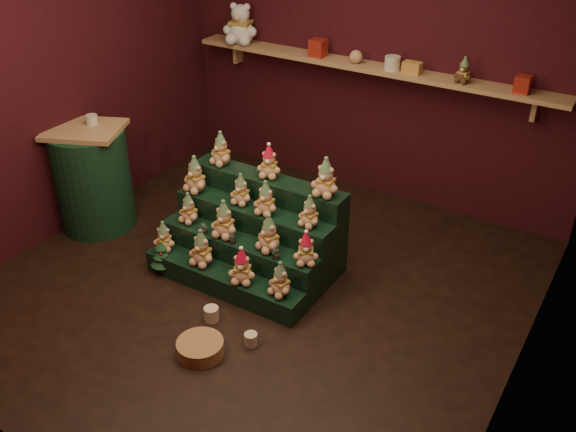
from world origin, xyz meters
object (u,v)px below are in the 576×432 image
Objects in this scene: mug_right at (251,339)px; wicker_basket at (200,348)px; white_bear at (241,18)px; snow_globe_a at (204,228)px; snow_globe_c at (276,253)px; side_table at (93,178)px; brown_bear at (464,70)px; mug_left at (211,314)px; riser_tier_front at (223,281)px; mini_christmas_tree at (162,256)px; snow_globe_b at (232,239)px.

mug_right is 0.36m from wicker_basket.
white_bear reaches higher than wicker_basket.
snow_globe_a is 0.26× the size of wicker_basket.
snow_globe_a is 1.01× the size of snow_globe_c.
brown_bear reaches higher than side_table.
mug_left is 0.41m from mug_right.
riser_tier_front reaches higher than wicker_basket.
white_bear is at bearing -171.29° from brown_bear.
wicker_basket is at bearing -64.78° from mug_left.
mug_right is at bearing -68.17° from white_bear.
wicker_basket is 3.11m from brown_bear.
snow_globe_a reaches higher than mini_christmas_tree.
snow_globe_a is at bearing 38.12° from mini_christmas_tree.
mini_christmas_tree is at bearing -39.26° from side_table.
wicker_basket is (0.30, -0.66, -0.04)m from riser_tier_front.
side_table reaches higher than wicker_basket.
snow_globe_c is at bearing 12.81° from mini_christmas_tree.
wicker_basket is 1.55× the size of brown_bear.
mini_christmas_tree is at bearing -120.00° from brown_bear.
snow_globe_a is 0.18× the size of white_bear.
mug_left is (0.71, -0.28, -0.10)m from mini_christmas_tree.
riser_tier_front is at bearing -28.83° from snow_globe_a.
mini_christmas_tree is 3.48× the size of mug_right.
snow_globe_b is at bearing 134.34° from mug_right.
side_table reaches higher than snow_globe_a.
riser_tier_front is 0.53m from snow_globe_c.
brown_bear is (0.79, 2.67, 1.38)m from wicker_basket.
white_bear is at bearing 119.51° from mug_left.
snow_globe_b is 2.48m from white_bear.
mini_christmas_tree is at bearing 158.78° from mug_left.
side_table is 1.87m from mug_left.
snow_globe_c reaches higher than mug_left.
mini_christmas_tree is (-0.57, -0.06, 0.07)m from riser_tier_front.
white_bear is (-0.62, 2.07, 1.41)m from mini_christmas_tree.
brown_bear reaches higher than wicker_basket.
snow_globe_a is at bearing -77.95° from white_bear.
snow_globe_b reaches higher than wicker_basket.
snow_globe_c is at bearing -101.83° from brown_bear.
side_table reaches higher than mini_christmas_tree.
snow_globe_c is 0.26× the size of wicker_basket.
snow_globe_c is 2.22m from brown_bear.
side_table is at bearing 163.60° from mug_right.
mini_christmas_tree is (-0.28, -0.22, -0.24)m from snow_globe_a.
snow_globe_c reaches higher than mini_christmas_tree.
mini_christmas_tree is 2.58m from white_bear.
snow_globe_a is at bearing 180.00° from snow_globe_c.
wicker_basket is 3.41m from white_bear.
side_table is 8.68× the size of mug_left.
mini_christmas_tree is 0.77m from mug_left.
riser_tier_front is at bearing 114.00° from wicker_basket.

